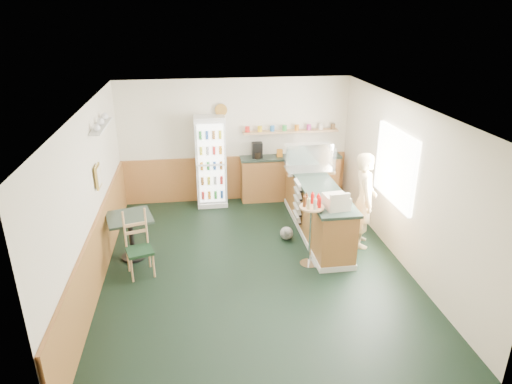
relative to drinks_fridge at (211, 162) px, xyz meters
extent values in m
plane|color=black|center=(0.57, -2.74, -0.98)|extent=(6.00, 6.00, 0.00)
cube|color=beige|center=(0.57, 0.27, 0.37)|extent=(5.00, 0.02, 2.70)
cube|color=beige|center=(-1.94, -2.74, 0.37)|extent=(0.02, 6.00, 2.70)
cube|color=beige|center=(3.08, -2.74, 0.37)|extent=(0.02, 6.00, 2.70)
cube|color=white|center=(0.57, -2.74, 1.73)|extent=(5.00, 6.00, 0.02)
cube|color=#A56035|center=(0.57, 0.23, -0.48)|extent=(4.98, 0.05, 1.00)
cube|color=#A56035|center=(-1.90, -2.74, -0.48)|extent=(0.05, 5.98, 1.00)
cube|color=white|center=(3.03, -2.44, 0.57)|extent=(0.06, 1.45, 1.25)
cube|color=gold|center=(-1.88, -2.24, 0.57)|extent=(0.03, 0.32, 0.38)
cube|color=silver|center=(-1.83, -1.74, 1.27)|extent=(0.18, 1.20, 0.03)
cylinder|color=olive|center=(0.27, 0.20, 1.07)|extent=(0.26, 0.04, 0.26)
cube|color=#A56035|center=(1.92, -1.67, -0.50)|extent=(0.60, 2.95, 0.95)
cube|color=silver|center=(1.92, -1.67, -0.93)|extent=(0.64, 2.97, 0.10)
cube|color=#26352C|center=(1.92, -1.67, 0.01)|extent=(0.68, 3.01, 0.05)
cube|color=#A56035|center=(1.77, 0.06, -0.50)|extent=(2.20, 0.38, 0.95)
cube|color=#26352C|center=(1.77, 0.06, 0.01)|extent=(2.24, 0.42, 0.05)
cube|color=tan|center=(1.77, 0.14, 0.57)|extent=(2.10, 0.22, 0.04)
cube|color=black|center=(1.02, 0.06, 0.20)|extent=(0.22, 0.18, 0.34)
cylinder|color=#B2664C|center=(0.82, 0.14, 0.65)|extent=(0.10, 0.10, 0.12)
cylinder|color=#B2664C|center=(1.09, 0.14, 0.65)|extent=(0.10, 0.10, 0.12)
cylinder|color=#B2664C|center=(1.36, 0.14, 0.65)|extent=(0.10, 0.10, 0.12)
cylinder|color=#B2664C|center=(1.63, 0.14, 0.65)|extent=(0.10, 0.10, 0.12)
cylinder|color=#B2664C|center=(1.90, 0.14, 0.65)|extent=(0.10, 0.10, 0.12)
cylinder|color=#B2664C|center=(2.17, 0.14, 0.65)|extent=(0.10, 0.10, 0.12)
cylinder|color=#B2664C|center=(2.44, 0.14, 0.65)|extent=(0.10, 0.10, 0.12)
cylinder|color=#B2664C|center=(2.72, 0.14, 0.65)|extent=(0.10, 0.10, 0.12)
cube|color=silver|center=(0.00, 0.04, 0.00)|extent=(0.65, 0.46, 1.96)
cube|color=white|center=(0.00, -0.19, 0.01)|extent=(0.54, 0.02, 1.73)
cube|color=silver|center=(0.00, -0.26, 0.01)|extent=(0.58, 0.02, 1.79)
cube|color=silver|center=(1.92, -1.00, 0.06)|extent=(0.95, 0.50, 0.06)
cube|color=silver|center=(1.92, -1.00, 0.33)|extent=(0.93, 0.47, 0.47)
cube|color=beige|center=(1.92, -2.79, 0.14)|extent=(0.41, 0.42, 0.21)
imported|color=tan|center=(2.62, -2.26, -0.10)|extent=(0.54, 0.66, 1.75)
cylinder|color=silver|center=(1.50, -2.83, -0.97)|extent=(0.31, 0.31, 0.02)
cylinder|color=silver|center=(1.50, -2.83, -0.44)|extent=(0.04, 0.04, 1.05)
cylinder|color=tan|center=(1.50, -2.83, 0.08)|extent=(0.40, 0.40, 0.03)
cylinder|color=red|center=(1.61, -2.79, 0.19)|extent=(0.06, 0.06, 0.18)
cylinder|color=red|center=(1.53, -2.72, 0.19)|extent=(0.06, 0.06, 0.18)
cylinder|color=red|center=(1.43, -2.73, 0.19)|extent=(0.06, 0.06, 0.18)
cylinder|color=red|center=(1.37, -2.83, 0.19)|extent=(0.06, 0.06, 0.18)
cylinder|color=red|center=(1.41, -2.92, 0.19)|extent=(0.06, 0.06, 0.18)
cylinder|color=red|center=(1.52, -2.96, 0.19)|extent=(0.06, 0.06, 0.18)
cylinder|color=red|center=(1.60, -2.90, 0.19)|extent=(0.06, 0.06, 0.18)
cube|color=black|center=(1.58, -1.60, -0.73)|extent=(0.05, 0.40, 0.03)
cube|color=beige|center=(1.56, -1.60, -0.66)|extent=(0.09, 0.37, 0.14)
cube|color=black|center=(1.58, -1.60, -0.57)|extent=(0.05, 0.40, 0.03)
cube|color=beige|center=(1.56, -1.60, -0.50)|extent=(0.09, 0.37, 0.14)
cube|color=black|center=(1.58, -1.60, -0.40)|extent=(0.05, 0.40, 0.03)
cube|color=beige|center=(1.56, -1.60, -0.33)|extent=(0.09, 0.37, 0.14)
cube|color=black|center=(1.58, -1.60, -0.24)|extent=(0.05, 0.40, 0.03)
cube|color=beige|center=(1.56, -1.60, -0.17)|extent=(0.09, 0.37, 0.14)
cube|color=black|center=(1.58, -1.60, -0.07)|extent=(0.05, 0.40, 0.03)
cube|color=beige|center=(1.56, -1.60, 0.00)|extent=(0.09, 0.37, 0.14)
cylinder|color=black|center=(-1.48, -2.20, -0.96)|extent=(0.41, 0.41, 0.04)
cylinder|color=black|center=(-1.48, -2.20, -0.59)|extent=(0.08, 0.08, 0.72)
cube|color=#26352C|center=(-1.48, -2.20, -0.20)|extent=(0.88, 0.88, 0.04)
cube|color=black|center=(-1.29, -2.76, -0.55)|extent=(0.50, 0.50, 0.05)
cylinder|color=tan|center=(-1.46, -2.93, -0.77)|extent=(0.03, 0.03, 0.42)
cylinder|color=tan|center=(-1.12, -2.93, -0.77)|extent=(0.03, 0.03, 0.42)
cylinder|color=tan|center=(-1.46, -2.58, -0.77)|extent=(0.03, 0.03, 0.42)
cylinder|color=tan|center=(-1.12, -2.58, -0.77)|extent=(0.03, 0.03, 0.42)
cube|color=tan|center=(-1.29, -2.58, -0.22)|extent=(0.36, 0.14, 0.65)
sphere|color=gray|center=(1.30, -1.89, -0.86)|extent=(0.25, 0.25, 0.25)
sphere|color=gray|center=(1.30, -2.01, -0.76)|extent=(0.15, 0.15, 0.15)
camera|label=1|loc=(-0.33, -9.38, 3.08)|focal=32.00mm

